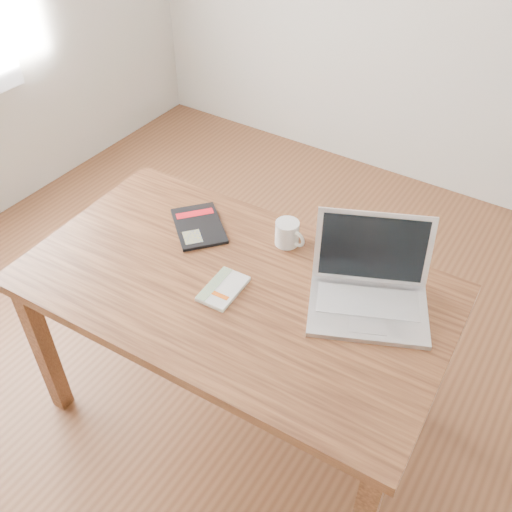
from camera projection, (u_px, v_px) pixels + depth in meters
The scene contains 6 objects.
room at pixel (225, 101), 1.63m from camera, with size 4.04×4.04×2.70m.
desk at pixel (235, 301), 2.00m from camera, with size 1.49×0.89×0.75m.
white_guidebook at pixel (223, 289), 1.91m from camera, with size 0.12×0.18×0.02m.
black_guidebook at pixel (199, 226), 2.16m from camera, with size 0.30×0.30×0.01m.
laptop at pixel (370, 288), 1.84m from camera, with size 0.48×0.45×0.26m.
coffee_mug at pixel (288, 233), 2.06m from camera, with size 0.13×0.09×0.09m.
Camera 1 is at (0.83, -1.22, 2.09)m, focal length 40.00 mm.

